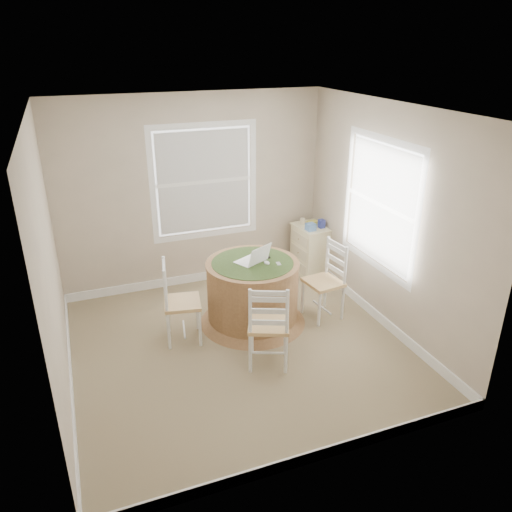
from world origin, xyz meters
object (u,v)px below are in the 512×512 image
chair_near (269,324)px  laptop (253,259)px  chair_right (323,282)px  corner_chest (310,250)px  chair_left (182,302)px  round_table (253,290)px

chair_near → laptop: bearing=-76.8°
chair_right → laptop: 0.93m
laptop → corner_chest: bearing=-170.3°
chair_left → chair_near: bearing=-126.7°
round_table → chair_right: (0.85, -0.19, 0.04)m
laptop → round_table: bearing=28.5°
round_table → chair_right: 0.87m
round_table → chair_near: chair_near is taller
chair_left → chair_right: bearing=-83.4°
chair_near → chair_left: bearing=-23.8°
laptop → chair_near: bearing=52.0°
round_table → chair_left: bearing=-168.2°
chair_left → laptop: 0.95m
corner_chest → round_table: bearing=-146.4°
round_table → corner_chest: 1.61m
round_table → corner_chest: bearing=44.8°
round_table → laptop: bearing=63.4°
round_table → corner_chest: (1.27, 0.99, -0.06)m
chair_left → chair_near: size_ratio=1.00×
chair_near → chair_right: (1.00, 0.67, 0.00)m
chair_near → laptop: size_ratio=2.12×
chair_left → corner_chest: (2.15, 1.07, -0.11)m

